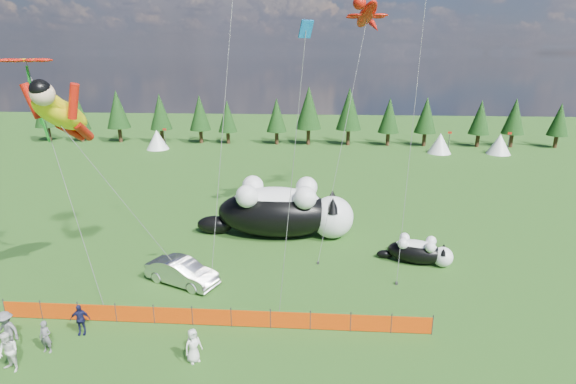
% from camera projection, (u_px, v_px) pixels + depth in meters
% --- Properties ---
extents(ground, '(160.00, 160.00, 0.00)m').
position_uv_depth(ground, '(224.00, 295.00, 25.76)').
color(ground, '#0E3209').
rests_on(ground, ground).
extents(safety_fence, '(22.06, 0.06, 1.10)m').
position_uv_depth(safety_fence, '(212.00, 317.00, 22.75)').
color(safety_fence, '#262626').
rests_on(safety_fence, ground).
extents(tree_line, '(90.00, 4.00, 8.00)m').
position_uv_depth(tree_line, '(284.00, 118.00, 67.46)').
color(tree_line, black).
rests_on(tree_line, ground).
extents(festival_tents, '(50.00, 3.20, 2.80)m').
position_uv_depth(festival_tents, '(360.00, 142.00, 62.75)').
color(festival_tents, white).
rests_on(festival_tents, ground).
extents(cat_large, '(11.93, 4.31, 4.31)m').
position_uv_depth(cat_large, '(283.00, 210.00, 33.68)').
color(cat_large, black).
rests_on(cat_large, ground).
extents(cat_small, '(4.83, 2.63, 1.77)m').
position_uv_depth(cat_small, '(419.00, 251.00, 29.56)').
color(cat_small, black).
rests_on(cat_small, ground).
extents(car, '(4.87, 3.34, 1.52)m').
position_uv_depth(car, '(182.00, 272.00, 26.91)').
color(car, silver).
rests_on(car, ground).
extents(spectator_a, '(0.61, 0.43, 1.59)m').
position_uv_depth(spectator_a, '(46.00, 337.00, 20.68)').
color(spectator_a, slate).
rests_on(spectator_a, ground).
extents(spectator_b, '(1.05, 0.84, 1.89)m').
position_uv_depth(spectator_b, '(8.00, 352.00, 19.37)').
color(spectator_b, silver).
rests_on(spectator_b, ground).
extents(spectator_c, '(1.03, 0.67, 1.61)m').
position_uv_depth(spectator_c, '(80.00, 319.00, 22.01)').
color(spectator_c, '#16183C').
rests_on(spectator_c, ground).
extents(spectator_d, '(1.36, 0.89, 1.94)m').
position_uv_depth(spectator_d, '(7.00, 331.00, 20.85)').
color(spectator_d, slate).
rests_on(spectator_d, ground).
extents(spectator_e, '(0.94, 0.93, 1.64)m').
position_uv_depth(spectator_e, '(193.00, 346.00, 20.02)').
color(spectator_e, silver).
rests_on(spectator_e, ground).
extents(superhero_kite, '(7.75, 4.99, 13.08)m').
position_uv_depth(superhero_kite, '(61.00, 114.00, 23.03)').
color(superhero_kite, yellow).
rests_on(superhero_kite, ground).
extents(gecko_kite, '(5.03, 10.47, 17.87)m').
position_uv_depth(gecko_kite, '(367.00, 15.00, 31.66)').
color(gecko_kite, '#BB1409').
rests_on(gecko_kite, ground).
extents(flower_kite, '(5.89, 4.93, 13.92)m').
position_uv_depth(flower_kite, '(27.00, 64.00, 23.51)').
color(flower_kite, '#BB1409').
rests_on(flower_kite, ground).
extents(diamond_kite_c, '(1.86, 0.67, 15.07)m').
position_uv_depth(diamond_kite_c, '(305.00, 44.00, 19.34)').
color(diamond_kite_c, '#0C69BC').
rests_on(diamond_kite_c, ground).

